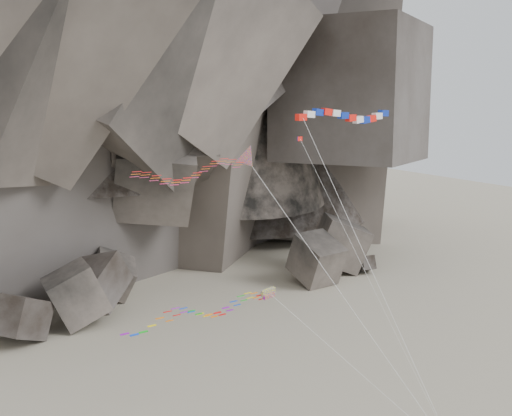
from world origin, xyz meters
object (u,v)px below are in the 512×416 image
delta_kite (187,171)px  parafoil_kite (195,312)px  banner_kite (346,117)px  pennant_kite (334,208)px

delta_kite → parafoil_kite: 11.07m
delta_kite → parafoil_kite: delta_kite is taller
banner_kite → pennant_kite: size_ratio=1.10×
banner_kite → pennant_kite: 8.90m
banner_kite → delta_kite: bearing=-178.7°
banner_kite → parafoil_kite: size_ratio=1.21×
banner_kite → pennant_kite: (-4.11, -3.75, -6.95)m
banner_kite → pennant_kite: banner_kite is taller
delta_kite → pennant_kite: 12.41m
banner_kite → parafoil_kite: 20.85m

